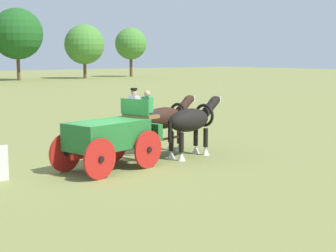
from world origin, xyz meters
The scene contains 7 objects.
ground_plane centered at (0.00, 0.00, 0.00)m, with size 220.00×220.00×0.00m, color olive.
show_wagon centered at (0.18, 0.04, 1.17)m, with size 5.79×2.46×2.67m.
draft_horse_near centered at (3.51, 1.43, 1.32)m, with size 3.09×1.27×2.19m.
draft_horse_off centered at (3.78, 0.15, 1.35)m, with size 3.13×1.31×2.22m.
tree_f centered at (21.63, 61.87, 6.86)m, with size 7.57×7.57×10.66m.
tree_g centered at (32.64, 61.65, 5.44)m, with size 6.38×6.38×8.65m.
tree_h centered at (42.33, 62.87, 5.69)m, with size 5.47×5.47×8.44m.
Camera 1 is at (-9.06, -15.26, 3.86)m, focal length 57.16 mm.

